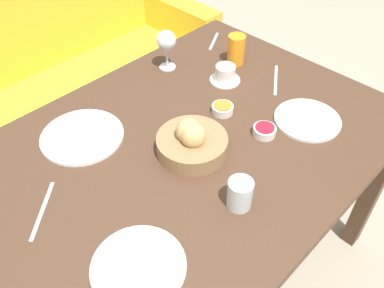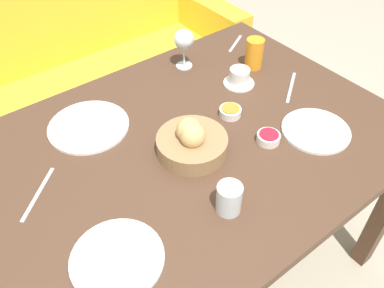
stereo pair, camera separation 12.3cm
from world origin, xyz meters
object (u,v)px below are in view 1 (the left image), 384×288
at_px(wine_glass, 166,42).
at_px(jam_bowl_berry, 264,131).
at_px(plate_far_center, 82,136).
at_px(couch, 46,102).
at_px(juice_glass, 236,50).
at_px(fork_silver, 42,210).
at_px(knife_silver, 275,80).
at_px(water_tumbler, 240,194).
at_px(coffee_cup, 225,74).
at_px(jam_bowl_honey, 223,109).
at_px(spoon_coffee, 214,41).
at_px(plate_near_left, 139,267).
at_px(plate_near_right, 307,120).
at_px(bread_basket, 192,142).

height_order(wine_glass, jam_bowl_berry, wine_glass).
relative_size(plate_far_center, jam_bowl_berry, 3.55).
distance_m(couch, juice_glass, 1.11).
xyz_separation_m(fork_silver, knife_silver, (0.93, -0.09, 0.00)).
distance_m(water_tumbler, wine_glass, 0.71).
distance_m(coffee_cup, jam_bowl_honey, 0.19).
height_order(jam_bowl_berry, jam_bowl_honey, same).
height_order(juice_glass, spoon_coffee, juice_glass).
bearing_deg(plate_far_center, couch, 73.62).
relative_size(juice_glass, jam_bowl_honey, 1.58).
height_order(plate_near_left, water_tumbler, water_tumbler).
bearing_deg(plate_near_right, water_tumbler, -172.16).
xyz_separation_m(plate_near_right, wine_glass, (-0.10, 0.57, 0.11)).
bearing_deg(plate_near_left, wine_glass, 42.24).
relative_size(wine_glass, jam_bowl_honey, 2.10).
height_order(water_tumbler, jam_bowl_berry, water_tumbler).
bearing_deg(fork_silver, spoon_coffee, 15.42).
bearing_deg(plate_near_right, juice_glass, 75.04).
distance_m(plate_far_center, juice_glass, 0.68).
relative_size(coffee_cup, jam_bowl_berry, 1.55).
bearing_deg(couch, wine_glass, -72.91).
relative_size(water_tumbler, coffee_cup, 0.77).
distance_m(plate_far_center, spoon_coffee, 0.75).
bearing_deg(plate_near_left, jam_bowl_berry, 7.14).
relative_size(jam_bowl_honey, knife_silver, 0.44).
height_order(juice_glass, wine_glass, wine_glass).
distance_m(juice_glass, jam_bowl_berry, 0.43).
relative_size(bread_basket, spoon_coffee, 1.63).
height_order(jam_bowl_honey, spoon_coffee, jam_bowl_honey).
relative_size(water_tumbler, jam_bowl_honey, 1.19).
xyz_separation_m(juice_glass, jam_bowl_honey, (-0.27, -0.17, -0.04)).
bearing_deg(fork_silver, jam_bowl_berry, -20.02).
bearing_deg(coffee_cup, plate_near_right, -87.53).
height_order(wine_glass, jam_bowl_honey, wine_glass).
relative_size(plate_near_left, plate_near_right, 1.04).
distance_m(plate_far_center, knife_silver, 0.74).
bearing_deg(jam_bowl_honey, water_tumbler, -132.46).
height_order(plate_near_right, jam_bowl_berry, jam_bowl_berry).
height_order(juice_glass, knife_silver, juice_glass).
xyz_separation_m(plate_near_right, jam_bowl_honey, (-0.16, 0.23, 0.01)).
relative_size(couch, plate_near_left, 8.21).
bearing_deg(plate_far_center, bread_basket, -56.00).
distance_m(water_tumbler, jam_bowl_berry, 0.30).
xyz_separation_m(plate_near_right, coffee_cup, (-0.02, 0.35, 0.02)).
height_order(coffee_cup, spoon_coffee, coffee_cup).
relative_size(wine_glass, jam_bowl_berry, 2.10).
distance_m(plate_far_center, jam_bowl_berry, 0.58).
height_order(plate_near_right, knife_silver, plate_near_right).
distance_m(jam_bowl_honey, spoon_coffee, 0.48).
bearing_deg(plate_near_right, jam_bowl_berry, 157.76).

